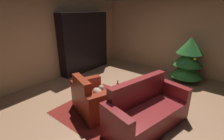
% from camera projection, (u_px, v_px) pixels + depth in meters
% --- Properties ---
extents(ground_plane, '(7.36, 7.36, 0.00)m').
position_uv_depth(ground_plane, '(127.00, 107.00, 4.01)').
color(ground_plane, '#986C4D').
extents(wall_back, '(5.91, 0.06, 2.55)m').
position_uv_depth(wall_back, '(177.00, 37.00, 5.83)').
color(wall_back, tan).
rests_on(wall_back, ground).
extents(wall_left, '(0.06, 6.25, 2.55)m').
position_uv_depth(wall_left, '(51.00, 41.00, 5.26)').
color(wall_left, tan).
rests_on(wall_left, ground).
extents(area_rug, '(2.39, 1.98, 0.01)m').
position_uv_depth(area_rug, '(114.00, 112.00, 3.81)').
color(area_rug, maroon).
rests_on(area_rug, ground).
extents(bookshelf_unit, '(0.38, 2.04, 2.11)m').
position_uv_depth(bookshelf_unit, '(88.00, 43.00, 6.15)').
color(bookshelf_unit, black).
rests_on(bookshelf_unit, ground).
extents(armchair_red, '(1.23, 1.04, 0.89)m').
position_uv_depth(armchair_red, '(93.00, 99.00, 3.74)').
color(armchair_red, maroon).
rests_on(armchair_red, ground).
extents(couch_red, '(1.13, 1.90, 0.95)m').
position_uv_depth(couch_red, '(146.00, 112.00, 3.27)').
color(couch_red, maroon).
rests_on(couch_red, ground).
extents(coffee_table, '(0.72, 0.72, 0.42)m').
position_uv_depth(coffee_table, '(123.00, 98.00, 3.68)').
color(coffee_table, black).
rests_on(coffee_table, ground).
extents(book_stack_on_table, '(0.22, 0.18, 0.14)m').
position_uv_depth(book_stack_on_table, '(123.00, 94.00, 3.60)').
color(book_stack_on_table, '#D8CA52').
rests_on(book_stack_on_table, coffee_table).
extents(bottle_on_table, '(0.07, 0.07, 0.31)m').
position_uv_depth(bottle_on_table, '(118.00, 88.00, 3.78)').
color(bottle_on_table, '#522222').
rests_on(bottle_on_table, coffee_table).
extents(decorated_tree, '(0.98, 0.98, 1.42)m').
position_uv_depth(decorated_tree, '(188.00, 59.00, 5.21)').
color(decorated_tree, brown).
rests_on(decorated_tree, ground).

